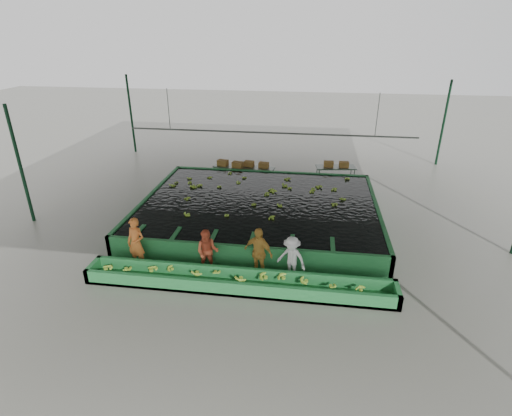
# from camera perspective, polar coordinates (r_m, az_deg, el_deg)

# --- Properties ---
(ground) EXTENTS (80.00, 80.00, 0.00)m
(ground) POSITION_cam_1_polar(r_m,az_deg,el_deg) (16.15, -0.25, -3.96)
(ground) COLOR gray
(ground) RESTS_ON ground
(shed_roof) EXTENTS (20.00, 22.00, 0.04)m
(shed_roof) POSITION_cam_1_polar(r_m,az_deg,el_deg) (14.46, -0.29, 13.75)
(shed_roof) COLOR gray
(shed_roof) RESTS_ON shed_posts
(shed_posts) EXTENTS (20.00, 22.00, 5.00)m
(shed_posts) POSITION_cam_1_polar(r_m,az_deg,el_deg) (15.13, -0.27, 4.41)
(shed_posts) COLOR black
(shed_posts) RESTS_ON ground
(flotation_tank) EXTENTS (10.00, 8.00, 0.90)m
(flotation_tank) POSITION_cam_1_polar(r_m,az_deg,el_deg) (17.28, 0.47, -0.31)
(flotation_tank) COLOR #227136
(flotation_tank) RESTS_ON ground
(tank_water) EXTENTS (9.70, 7.70, 0.00)m
(tank_water) POSITION_cam_1_polar(r_m,az_deg,el_deg) (17.12, 0.48, 0.91)
(tank_water) COLOR black
(tank_water) RESTS_ON flotation_tank
(sorting_trough) EXTENTS (10.00, 1.00, 0.50)m
(sorting_trough) POSITION_cam_1_polar(r_m,az_deg,el_deg) (12.99, -2.61, -10.46)
(sorting_trough) COLOR #227136
(sorting_trough) RESTS_ON ground
(cableway_rail) EXTENTS (0.08, 0.08, 14.00)m
(cableway_rail) POSITION_cam_1_polar(r_m,az_deg,el_deg) (19.74, 1.89, 10.69)
(cableway_rail) COLOR #59605B
(cableway_rail) RESTS_ON shed_roof
(rail_hanger_left) EXTENTS (0.04, 0.04, 2.00)m
(rail_hanger_left) POSITION_cam_1_polar(r_m,az_deg,el_deg) (20.67, -12.39, 13.61)
(rail_hanger_left) COLOR #59605B
(rail_hanger_left) RESTS_ON shed_roof
(rail_hanger_right) EXTENTS (0.04, 0.04, 2.00)m
(rail_hanger_right) POSITION_cam_1_polar(r_m,az_deg,el_deg) (19.63, 16.96, 12.59)
(rail_hanger_right) COLOR #59605B
(rail_hanger_right) RESTS_ON shed_roof
(worker_a) EXTENTS (0.76, 0.59, 1.84)m
(worker_a) POSITION_cam_1_polar(r_m,az_deg,el_deg) (14.34, -16.75, -4.82)
(worker_a) COLOR orange
(worker_a) RESTS_ON ground
(worker_b) EXTENTS (0.79, 0.63, 1.59)m
(worker_b) POSITION_cam_1_polar(r_m,az_deg,el_deg) (13.59, -6.95, -6.20)
(worker_b) COLOR #DB5935
(worker_b) RESTS_ON ground
(worker_c) EXTENTS (1.14, 0.82, 1.80)m
(worker_c) POSITION_cam_1_polar(r_m,az_deg,el_deg) (13.23, 0.32, -6.38)
(worker_c) COLOR gold
(worker_c) RESTS_ON ground
(worker_d) EXTENTS (1.15, 0.91, 1.55)m
(worker_d) POSITION_cam_1_polar(r_m,az_deg,el_deg) (13.21, 5.09, -7.17)
(worker_d) COLOR white
(worker_d) RESTS_ON ground
(packing_table_left) EXTENTS (1.92, 1.04, 0.83)m
(packing_table_left) POSITION_cam_1_polar(r_m,az_deg,el_deg) (21.87, -3.58, 4.97)
(packing_table_left) COLOR #59605B
(packing_table_left) RESTS_ON ground
(packing_table_mid) EXTENTS (1.90, 1.01, 0.82)m
(packing_table_mid) POSITION_cam_1_polar(r_m,az_deg,el_deg) (21.62, 0.20, 4.77)
(packing_table_mid) COLOR #59605B
(packing_table_mid) RESTS_ON ground
(packing_table_right) EXTENTS (2.16, 1.12, 0.94)m
(packing_table_right) POSITION_cam_1_polar(r_m,az_deg,el_deg) (21.83, 11.23, 4.65)
(packing_table_right) COLOR #59605B
(packing_table_right) RESTS_ON ground
(box_stack_left) EXTENTS (1.47, 0.69, 0.31)m
(box_stack_left) POSITION_cam_1_polar(r_m,az_deg,el_deg) (21.68, -3.71, 5.95)
(box_stack_left) COLOR brown
(box_stack_left) RESTS_ON packing_table_left
(box_stack_mid) EXTENTS (1.36, 0.55, 0.29)m
(box_stack_mid) POSITION_cam_1_polar(r_m,az_deg,el_deg) (21.58, 0.05, 5.89)
(box_stack_mid) COLOR brown
(box_stack_mid) RESTS_ON packing_table_mid
(box_stack_right) EXTENTS (1.31, 0.40, 0.28)m
(box_stack_right) POSITION_cam_1_polar(r_m,az_deg,el_deg) (21.67, 11.37, 5.80)
(box_stack_right) COLOR brown
(box_stack_right) RESTS_ON packing_table_right
(floating_bananas) EXTENTS (8.80, 6.00, 0.12)m
(floating_bananas) POSITION_cam_1_polar(r_m,az_deg,el_deg) (17.85, 0.82, 1.92)
(floating_bananas) COLOR #8DB931
(floating_bananas) RESTS_ON tank_water
(trough_bananas) EXTENTS (9.02, 0.60, 0.12)m
(trough_bananas) POSITION_cam_1_polar(r_m,az_deg,el_deg) (12.91, -2.62, -9.91)
(trough_bananas) COLOR #8DB931
(trough_bananas) RESTS_ON sorting_trough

